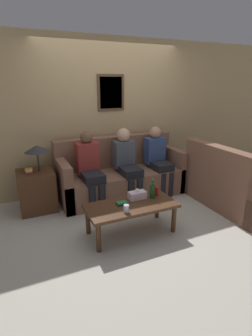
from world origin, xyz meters
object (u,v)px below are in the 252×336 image
at_px(coffee_table, 131,208).
at_px(person_right, 158,157).
at_px(couch_main, 121,175).
at_px(couch_side, 232,186).
at_px(drinking_glass, 126,209).
at_px(person_left, 90,166).
at_px(person_middle, 127,161).
at_px(wine_bottle, 152,191).

xyz_separation_m(coffee_table, person_right, (1.03, 1.08, 0.27)).
bearing_deg(couch_main, couch_side, -40.09).
height_order(drinking_glass, person_right, person_right).
relative_size(couch_side, coffee_table, 1.27).
xyz_separation_m(couch_side, person_left, (-1.98, 0.99, 0.29)).
relative_size(drinking_glass, person_left, 0.08).
height_order(couch_main, person_middle, person_middle).
distance_m(couch_side, coffee_table, 1.77).
distance_m(couch_side, wine_bottle, 1.44).
distance_m(couch_side, person_left, 2.24).
relative_size(couch_main, coffee_table, 1.86).
bearing_deg(drinking_glass, person_middle, 65.19).
bearing_deg(wine_bottle, couch_side, -0.09).
bearing_deg(coffee_table, couch_main, 72.59).
height_order(wine_bottle, drinking_glass, wine_bottle).
relative_size(couch_main, person_left, 1.84).
bearing_deg(coffee_table, person_middle, 68.29).
bearing_deg(couch_main, person_left, -163.92).
distance_m(coffee_table, drinking_glass, 0.24).
bearing_deg(coffee_table, person_left, 101.31).
distance_m(couch_side, drinking_glass, 1.93).
height_order(couch_main, wine_bottle, couch_main).
height_order(wine_bottle, person_left, person_left).
bearing_deg(coffee_table, drinking_glass, -131.57).
height_order(person_left, person_middle, person_left).
relative_size(couch_main, couch_side, 1.47).
bearing_deg(couch_side, drinking_glass, 96.67).
distance_m(drinking_glass, person_right, 1.72).
distance_m(drinking_glass, person_left, 1.23).
xyz_separation_m(coffee_table, wine_bottle, (0.34, 0.06, 0.15)).
height_order(coffee_table, person_middle, person_middle).
bearing_deg(couch_side, person_right, 36.07).
relative_size(drinking_glass, person_right, 0.08).
bearing_deg(couch_main, person_right, -13.15).
bearing_deg(couch_side, person_middle, 52.88).
distance_m(couch_main, person_middle, 0.34).
distance_m(couch_main, person_left, 0.69).
relative_size(drinking_glass, person_middle, 0.08).
height_order(couch_main, drinking_glass, couch_main).
distance_m(couch_side, person_right, 1.29).
relative_size(wine_bottle, person_left, 0.22).
distance_m(person_middle, person_right, 0.60).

